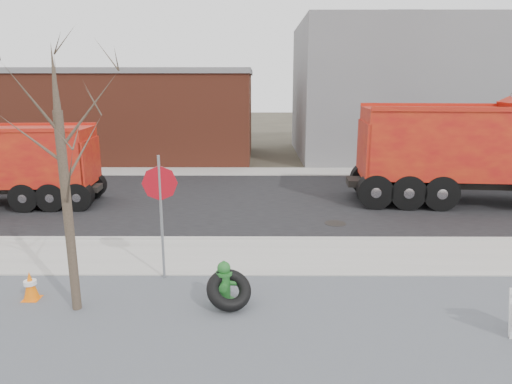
{
  "coord_description": "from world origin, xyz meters",
  "views": [
    {
      "loc": [
        0.47,
        -11.03,
        4.5
      ],
      "look_at": [
        0.41,
        1.83,
        1.4
      ],
      "focal_mm": 32.0,
      "sensor_mm": 36.0,
      "label": 1
    }
  ],
  "objects_px": {
    "dump_truck_red_a": "(480,149)",
    "dump_truck_red_b": "(0,161)",
    "stop_sign": "(160,197)",
    "fire_hydrant": "(224,285)",
    "truck_tire": "(229,290)"
  },
  "relations": [
    {
      "from": "dump_truck_red_a",
      "to": "dump_truck_red_b",
      "type": "distance_m",
      "value": 17.73
    },
    {
      "from": "stop_sign",
      "to": "dump_truck_red_a",
      "type": "bearing_deg",
      "value": 50.04
    },
    {
      "from": "dump_truck_red_a",
      "to": "dump_truck_red_b",
      "type": "bearing_deg",
      "value": -173.54
    },
    {
      "from": "fire_hydrant",
      "to": "dump_truck_red_b",
      "type": "xyz_separation_m",
      "value": [
        -8.76,
        7.76,
        1.24
      ]
    },
    {
      "from": "fire_hydrant",
      "to": "stop_sign",
      "type": "xyz_separation_m",
      "value": [
        -1.5,
        1.24,
        1.56
      ]
    },
    {
      "from": "truck_tire",
      "to": "dump_truck_red_a",
      "type": "relative_size",
      "value": 0.11
    },
    {
      "from": "dump_truck_red_b",
      "to": "stop_sign",
      "type": "bearing_deg",
      "value": 134.01
    },
    {
      "from": "fire_hydrant",
      "to": "stop_sign",
      "type": "relative_size",
      "value": 0.32
    },
    {
      "from": "truck_tire",
      "to": "dump_truck_red_b",
      "type": "distance_m",
      "value": 11.98
    },
    {
      "from": "stop_sign",
      "to": "fire_hydrant",
      "type": "bearing_deg",
      "value": -23.14
    },
    {
      "from": "fire_hydrant",
      "to": "stop_sign",
      "type": "distance_m",
      "value": 2.49
    },
    {
      "from": "dump_truck_red_a",
      "to": "stop_sign",
      "type": "bearing_deg",
      "value": -141.29
    },
    {
      "from": "fire_hydrant",
      "to": "truck_tire",
      "type": "xyz_separation_m",
      "value": [
        0.11,
        -0.19,
        -0.03
      ]
    },
    {
      "from": "dump_truck_red_a",
      "to": "dump_truck_red_b",
      "type": "height_order",
      "value": "dump_truck_red_a"
    },
    {
      "from": "fire_hydrant",
      "to": "dump_truck_red_b",
      "type": "relative_size",
      "value": 0.12
    }
  ]
}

